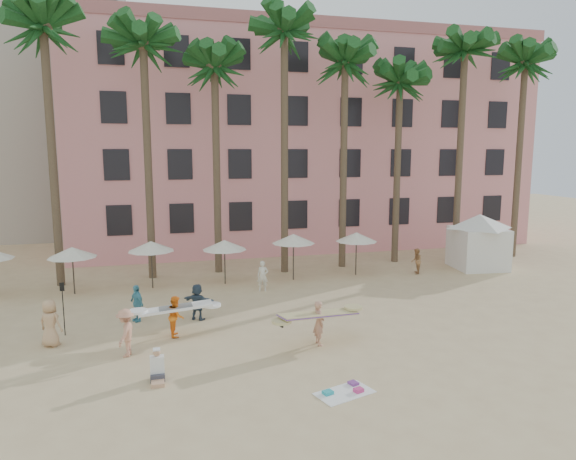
# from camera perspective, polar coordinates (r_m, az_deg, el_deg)

# --- Properties ---
(ground) EXTENTS (120.00, 120.00, 0.00)m
(ground) POSITION_cam_1_polar(r_m,az_deg,el_deg) (18.19, 1.74, -15.58)
(ground) COLOR #D1B789
(ground) RESTS_ON ground
(pink_hotel) EXTENTS (35.00, 14.00, 16.00)m
(pink_hotel) POSITION_cam_1_polar(r_m,az_deg,el_deg) (43.48, 1.03, 9.48)
(pink_hotel) COLOR pink
(pink_hotel) RESTS_ON ground
(palm_row) EXTENTS (44.40, 5.40, 16.30)m
(palm_row) POSITION_cam_1_polar(r_m,az_deg,el_deg) (31.79, -5.24, 18.68)
(palm_row) COLOR brown
(palm_row) RESTS_ON ground
(umbrella_row) EXTENTS (22.50, 2.70, 2.73)m
(umbrella_row) POSITION_cam_1_polar(r_m,az_deg,el_deg) (28.90, -11.01, -1.66)
(umbrella_row) COLOR #332B23
(umbrella_row) RESTS_ON ground
(cabana) EXTENTS (5.01, 5.01, 3.50)m
(cabana) POSITION_cam_1_polar(r_m,az_deg,el_deg) (35.01, 20.42, -0.68)
(cabana) COLOR silver
(cabana) RESTS_ON ground
(beach_towel) EXTENTS (2.02, 1.50, 0.14)m
(beach_towel) POSITION_cam_1_polar(r_m,az_deg,el_deg) (16.97, 6.37, -17.38)
(beach_towel) COLOR white
(beach_towel) RESTS_ON ground
(carrier_yellow) EXTENTS (3.43, 1.65, 1.76)m
(carrier_yellow) POSITION_cam_1_polar(r_m,az_deg,el_deg) (20.26, 3.45, -9.93)
(carrier_yellow) COLOR tan
(carrier_yellow) RESTS_ON ground
(carrier_white) EXTENTS (2.97, 0.83, 1.67)m
(carrier_white) POSITION_cam_1_polar(r_m,az_deg,el_deg) (21.67, -12.35, -9.14)
(carrier_white) COLOR orange
(carrier_white) RESTS_ON ground
(beachgoers) EXTENTS (20.47, 10.00, 1.86)m
(beachgoers) POSITION_cam_1_polar(r_m,az_deg,el_deg) (23.31, -10.00, -7.90)
(beachgoers) COLOR silver
(beachgoers) RESTS_ON ground
(paddle) EXTENTS (0.18, 0.04, 2.23)m
(paddle) POSITION_cam_1_polar(r_m,az_deg,el_deg) (22.97, -23.73, -7.35)
(paddle) COLOR black
(paddle) RESTS_ON ground
(seated_man) EXTENTS (0.47, 0.82, 1.07)m
(seated_man) POSITION_cam_1_polar(r_m,az_deg,el_deg) (18.02, -14.31, -14.83)
(seated_man) COLOR #3F3F4C
(seated_man) RESTS_ON ground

